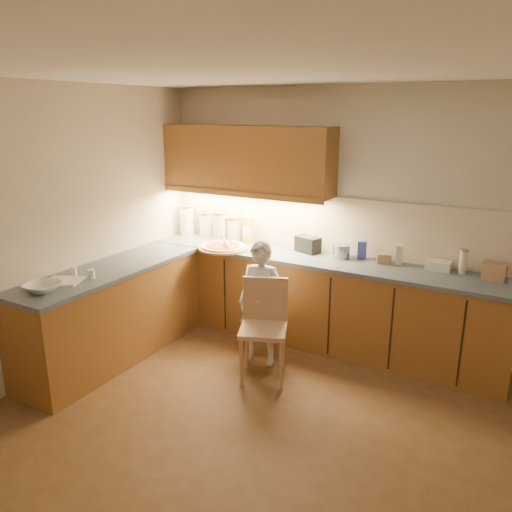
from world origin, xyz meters
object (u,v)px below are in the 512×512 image
Objects in this scene: pizza_on_board at (223,247)px; child at (261,304)px; wooden_chair at (264,321)px; oil_jug at (249,229)px; toaster at (308,244)px.

pizza_on_board is 0.94m from child.
oil_jug is at bearing 103.67° from wooden_chair.
toaster is at bearing 22.14° from pizza_on_board.
wooden_chair is (0.87, -0.68, -0.42)m from pizza_on_board.
child is at bearing -53.25° from oil_jug.
pizza_on_board is 1.80× the size of toaster.
pizza_on_board reaches higher than toaster.
wooden_chair is 2.61× the size of oil_jug.
child is 4.11× the size of toaster.
toaster is at bearing -1.89° from oil_jug.
child is at bearing -77.17° from toaster.
oil_jug is at bearing 74.25° from pizza_on_board.
child is (0.73, -0.48, -0.34)m from pizza_on_board.
oil_jug is 1.19× the size of toaster.
pizza_on_board is 0.58× the size of wooden_chair.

